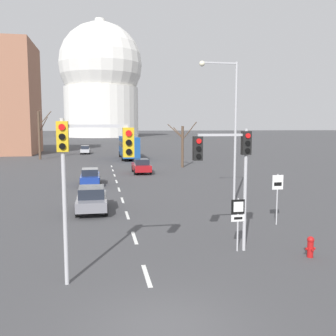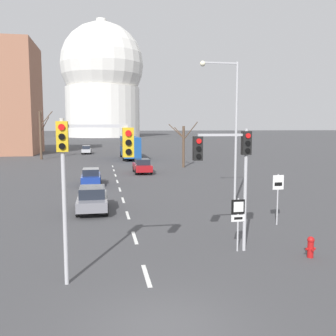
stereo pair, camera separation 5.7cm
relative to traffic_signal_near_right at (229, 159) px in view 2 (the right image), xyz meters
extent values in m
plane|color=#424244|center=(-3.63, -5.41, -3.86)|extent=(800.00, 800.00, 0.00)
cube|color=silver|center=(-3.63, -1.91, -3.86)|extent=(0.16, 2.00, 0.01)
cube|color=silver|center=(-3.63, 2.59, -3.86)|extent=(0.16, 2.00, 0.01)
cube|color=silver|center=(-3.63, 7.09, -3.86)|extent=(0.16, 2.00, 0.01)
cube|color=silver|center=(-3.63, 11.59, -3.86)|extent=(0.16, 2.00, 0.01)
cube|color=silver|center=(-3.63, 16.09, -3.86)|extent=(0.16, 2.00, 0.01)
cube|color=silver|center=(-3.63, 20.59, -3.86)|extent=(0.16, 2.00, 0.01)
cube|color=silver|center=(-3.63, 25.09, -3.86)|extent=(0.16, 2.00, 0.01)
cube|color=silver|center=(-3.63, 29.59, -3.86)|extent=(0.16, 2.00, 0.01)
cube|color=silver|center=(-3.63, 34.09, -3.86)|extent=(0.16, 2.00, 0.01)
cylinder|color=#B2B2B7|center=(0.71, 0.01, -1.32)|extent=(0.14, 0.14, 5.08)
cube|color=black|center=(0.71, 0.01, 0.64)|extent=(0.36, 0.28, 0.96)
cylinder|color=red|center=(0.71, -0.16, 0.94)|extent=(0.20, 0.06, 0.20)
cylinder|color=black|center=(0.71, -0.16, 0.64)|extent=(0.20, 0.06, 0.20)
cylinder|color=black|center=(0.71, -0.16, 0.34)|extent=(0.20, 0.06, 0.20)
cube|color=#B2B2B7|center=(-0.31, 0.01, 0.97)|extent=(2.03, 0.10, 0.10)
cube|color=black|center=(-1.33, 0.01, 0.44)|extent=(0.36, 0.28, 0.96)
cylinder|color=red|center=(-1.33, -0.16, 0.74)|extent=(0.20, 0.06, 0.20)
cylinder|color=black|center=(-1.33, -0.16, 0.44)|extent=(0.20, 0.06, 0.20)
cylinder|color=black|center=(-1.33, -0.16, 0.14)|extent=(0.20, 0.06, 0.20)
cylinder|color=#B2B2B7|center=(-6.30, -2.12, -1.14)|extent=(0.14, 0.14, 5.43)
cube|color=gold|center=(-6.30, -2.12, 0.99)|extent=(0.36, 0.28, 0.96)
cylinder|color=red|center=(-6.30, -2.29, 1.29)|extent=(0.20, 0.06, 0.20)
cylinder|color=black|center=(-6.30, -2.29, 0.99)|extent=(0.20, 0.06, 0.20)
cylinder|color=black|center=(-6.30, -2.29, 0.70)|extent=(0.20, 0.06, 0.20)
cube|color=#B2B2B7|center=(-5.27, -2.12, 1.32)|extent=(2.07, 0.10, 0.10)
cube|color=gold|center=(-4.23, -2.12, 0.79)|extent=(0.36, 0.28, 0.96)
cylinder|color=red|center=(-4.23, -2.29, 1.09)|extent=(0.20, 0.06, 0.20)
cylinder|color=black|center=(-4.23, -2.29, 0.79)|extent=(0.20, 0.06, 0.20)
cylinder|color=black|center=(-4.23, -2.29, 0.50)|extent=(0.20, 0.06, 0.20)
cylinder|color=#B2B2B7|center=(0.41, -0.02, -2.74)|extent=(0.07, 0.07, 2.23)
cube|color=black|center=(0.41, -0.04, -1.98)|extent=(0.60, 0.03, 0.60)
cube|color=white|center=(0.41, -0.06, -1.98)|extent=(0.42, 0.01, 0.42)
cube|color=white|center=(0.41, -0.04, -2.46)|extent=(0.60, 0.03, 0.28)
cube|color=black|center=(0.41, -0.06, -2.46)|extent=(0.36, 0.01, 0.10)
cylinder|color=#B2B2B7|center=(3.95, 3.57, -2.51)|extent=(0.07, 0.07, 2.69)
cube|color=white|center=(3.95, 3.55, -1.60)|extent=(0.60, 0.03, 0.76)
cube|color=black|center=(3.95, 3.54, -1.69)|extent=(0.42, 0.01, 0.19)
cylinder|color=#B21414|center=(2.98, -1.26, -3.54)|extent=(0.24, 0.24, 0.63)
sphere|color=#B21414|center=(2.98, -1.26, -3.15)|extent=(0.28, 0.28, 0.28)
cylinder|color=#B21414|center=(2.82, -1.26, -3.51)|extent=(0.08, 0.10, 0.10)
cylinder|color=#B21414|center=(3.14, -1.26, -3.51)|extent=(0.08, 0.10, 0.10)
cylinder|color=#B21414|center=(2.98, -1.42, -3.51)|extent=(0.10, 0.08, 0.10)
cylinder|color=#B2B2B7|center=(3.81, 9.47, 0.81)|extent=(0.16, 0.16, 9.35)
cube|color=#B2B2B7|center=(2.63, 9.47, 5.39)|extent=(2.35, 0.10, 0.10)
sphere|color=#F2EAC6|center=(1.46, 9.47, 5.31)|extent=(0.36, 0.36, 0.36)
cube|color=navy|center=(-5.99, 18.93, -3.24)|extent=(1.61, 4.07, 0.58)
cube|color=#1E232D|center=(-5.99, 18.72, -2.66)|extent=(1.37, 1.95, 0.56)
cylinder|color=black|center=(-6.75, 20.19, -3.53)|extent=(0.18, 0.66, 0.66)
cylinder|color=black|center=(-5.23, 20.19, -3.53)|extent=(0.18, 0.66, 0.66)
cylinder|color=black|center=(-6.75, 17.66, -3.53)|extent=(0.18, 0.66, 0.66)
cylinder|color=black|center=(-5.23, 17.66, -3.53)|extent=(0.18, 0.66, 0.66)
cube|color=maroon|center=(-0.64, 26.47, -3.20)|extent=(1.77, 4.51, 0.66)
cube|color=#1E232D|center=(-0.64, 26.24, -2.57)|extent=(1.50, 2.17, 0.60)
cylinder|color=black|center=(-1.47, 27.87, -3.53)|extent=(0.18, 0.66, 0.66)
cylinder|color=black|center=(0.20, 27.87, -3.53)|extent=(0.18, 0.66, 0.66)
cylinder|color=black|center=(-1.47, 25.07, -3.53)|extent=(0.18, 0.66, 0.66)
cylinder|color=black|center=(0.20, 25.07, -3.53)|extent=(0.18, 0.66, 0.66)
cube|color=slate|center=(-5.67, 8.51, -3.22)|extent=(1.75, 4.36, 0.58)
cube|color=#1E232D|center=(-5.67, 8.29, -2.62)|extent=(1.49, 2.09, 0.61)
cylinder|color=black|center=(-6.50, 9.86, -3.51)|extent=(0.18, 0.70, 0.70)
cylinder|color=black|center=(-4.85, 9.86, -3.51)|extent=(0.18, 0.70, 0.70)
cylinder|color=black|center=(-6.50, 7.16, -3.51)|extent=(0.18, 0.70, 0.70)
cylinder|color=black|center=(-4.85, 7.16, -3.51)|extent=(0.18, 0.70, 0.70)
cube|color=#B7B7BC|center=(-7.71, 56.77, -3.21)|extent=(1.62, 4.42, 0.58)
cube|color=#1E232D|center=(-7.71, 56.55, -2.62)|extent=(1.38, 2.12, 0.61)
cylinder|color=black|center=(-8.47, 58.14, -3.50)|extent=(0.18, 0.72, 0.72)
cylinder|color=black|center=(-6.95, 58.14, -3.50)|extent=(0.18, 0.72, 0.72)
cylinder|color=black|center=(-8.47, 55.40, -3.50)|extent=(0.18, 0.72, 0.72)
cylinder|color=black|center=(-6.95, 55.40, -3.50)|extent=(0.18, 0.72, 0.72)
cube|color=#19478C|center=(-0.57, 44.66, -1.88)|extent=(2.50, 10.80, 3.00)
cube|color=black|center=(-0.57, 44.66, -1.50)|extent=(2.52, 10.26, 0.90)
cylinder|color=black|center=(-1.77, 48.44, -3.38)|extent=(0.26, 0.96, 0.96)
cylinder|color=black|center=(0.63, 48.44, -3.38)|extent=(0.26, 0.96, 0.96)
cylinder|color=black|center=(-1.77, 41.42, -3.38)|extent=(0.26, 0.96, 0.96)
cylinder|color=black|center=(0.63, 41.42, -3.38)|extent=(0.26, 0.96, 0.96)
cylinder|color=brown|center=(-14.22, 46.21, -0.14)|extent=(0.38, 0.38, 7.45)
cylinder|color=brown|center=(-13.31, 46.46, 2.46)|extent=(1.92, 0.66, 2.36)
cylinder|color=brown|center=(-13.65, 47.13, 1.55)|extent=(1.14, 2.00, 2.45)
cylinder|color=brown|center=(-14.22, 47.09, 2.73)|extent=(0.14, 1.86, 2.13)
cylinder|color=brown|center=(5.09, 31.24, -1.28)|extent=(0.32, 0.32, 5.16)
cylinder|color=brown|center=(5.86, 30.74, 0.72)|extent=(1.58, 1.16, 2.27)
cylinder|color=brown|center=(5.30, 31.82, 0.45)|extent=(0.47, 1.25, 1.40)
cylinder|color=brown|center=(4.21, 31.63, 0.68)|extent=(1.79, 0.97, 1.80)
cylinder|color=brown|center=(4.60, 31.84, 0.57)|extent=(0.93, 1.36, 1.24)
cylinder|color=silver|center=(-3.63, 165.20, 7.56)|extent=(34.25, 34.25, 22.83)
sphere|color=silver|center=(-3.63, 165.20, 29.44)|extent=(38.06, 38.06, 38.06)
cylinder|color=silver|center=(-3.63, 165.20, 46.57)|extent=(4.57, 4.57, 6.66)
camera|label=1|loc=(-5.18, -14.35, 1.33)|focal=40.00mm
camera|label=2|loc=(-5.12, -14.36, 1.33)|focal=40.00mm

